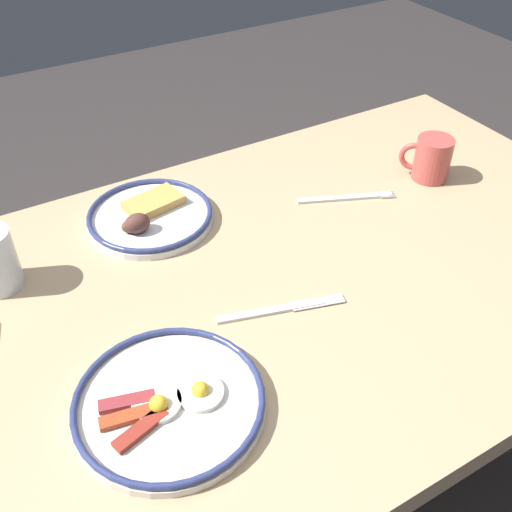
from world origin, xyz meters
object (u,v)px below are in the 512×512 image
(fork_near, at_px, (347,198))
(butter_knife, at_px, (281,309))
(coffee_mug, at_px, (431,158))
(plate_center_pancakes, at_px, (169,402))
(plate_near_main, at_px, (150,216))

(fork_near, bearing_deg, butter_knife, 35.47)
(coffee_mug, bearing_deg, butter_knife, 20.80)
(butter_knife, bearing_deg, coffee_mug, -159.20)
(plate_center_pancakes, relative_size, fork_near, 1.38)
(plate_near_main, distance_m, fork_near, 0.40)
(plate_center_pancakes, bearing_deg, plate_near_main, -108.96)
(plate_center_pancakes, xyz_separation_m, coffee_mug, (-0.72, -0.27, 0.03))
(plate_near_main, relative_size, butter_knife, 1.15)
(coffee_mug, distance_m, butter_knife, 0.52)
(coffee_mug, bearing_deg, plate_center_pancakes, 20.45)
(plate_near_main, relative_size, plate_center_pancakes, 0.91)
(plate_near_main, distance_m, plate_center_pancakes, 0.44)
(coffee_mug, height_order, butter_knife, coffee_mug)
(fork_near, bearing_deg, plate_near_main, -18.97)
(plate_center_pancakes, relative_size, coffee_mug, 2.89)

